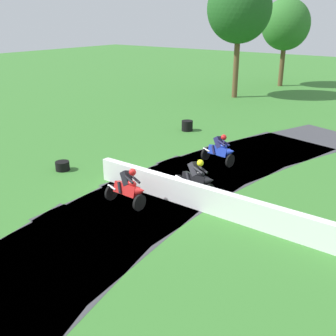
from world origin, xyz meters
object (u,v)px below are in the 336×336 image
object	(u,v)px
motorcycle_chase_black	(196,178)
motorcycle_trailing_red	(128,188)
motorcycle_lead_blue	(220,150)
tire_stack_mid_a	(62,166)
tire_stack_near	(187,126)

from	to	relation	value
motorcycle_chase_black	motorcycle_trailing_red	distance (m)	2.66
motorcycle_chase_black	motorcycle_lead_blue	bearing A→B (deg)	105.96
motorcycle_trailing_red	motorcycle_chase_black	bearing A→B (deg)	57.23
motorcycle_chase_black	tire_stack_mid_a	distance (m)	6.27
motorcycle_trailing_red	tire_stack_near	xyz separation A→B (m)	(-3.97, 9.52, -0.34)
motorcycle_chase_black	motorcycle_trailing_red	bearing A→B (deg)	-122.77
motorcycle_lead_blue	motorcycle_trailing_red	bearing A→B (deg)	-94.28
motorcycle_trailing_red	tire_stack_mid_a	bearing A→B (deg)	170.07
motorcycle_lead_blue	tire_stack_mid_a	distance (m)	7.10
motorcycle_lead_blue	motorcycle_trailing_red	size ratio (longest dim) A/B	1.01
motorcycle_chase_black	tire_stack_mid_a	world-z (taller)	motorcycle_chase_black
motorcycle_chase_black	tire_stack_mid_a	bearing A→B (deg)	-166.88
motorcycle_trailing_red	tire_stack_near	distance (m)	10.32
motorcycle_trailing_red	motorcycle_lead_blue	bearing A→B (deg)	85.72
motorcycle_lead_blue	tire_stack_near	distance (m)	5.80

